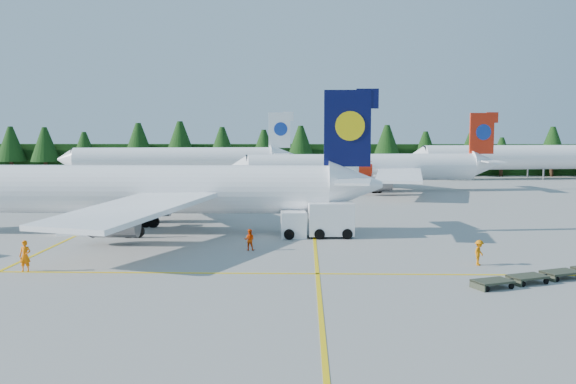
{
  "coord_description": "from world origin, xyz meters",
  "views": [
    {
      "loc": [
        5.22,
        -44.98,
        8.9
      ],
      "look_at": [
        3.74,
        10.23,
        3.5
      ],
      "focal_mm": 40.0,
      "sensor_mm": 36.0,
      "label": 1
    }
  ],
  "objects_px": {
    "airliner_navy": "(115,190)",
    "airstairs": "(87,224)",
    "airliner_red": "(358,168)",
    "service_truck": "(318,220)"
  },
  "relations": [
    {
      "from": "airliner_navy",
      "to": "airstairs",
      "type": "bearing_deg",
      "value": -159.21
    },
    {
      "from": "airliner_navy",
      "to": "airliner_red",
      "type": "xyz_separation_m",
      "value": [
        24.0,
        37.23,
        -0.28
      ]
    },
    {
      "from": "airliner_navy",
      "to": "airliner_red",
      "type": "height_order",
      "value": "airliner_navy"
    },
    {
      "from": "airliner_navy",
      "to": "airliner_red",
      "type": "distance_m",
      "value": 44.3
    },
    {
      "from": "service_truck",
      "to": "airstairs",
      "type": "bearing_deg",
      "value": 172.06
    },
    {
      "from": "airliner_navy",
      "to": "airliner_red",
      "type": "relative_size",
      "value": 1.09
    },
    {
      "from": "airliner_navy",
      "to": "airstairs",
      "type": "height_order",
      "value": "airliner_navy"
    },
    {
      "from": "airliner_red",
      "to": "airliner_navy",
      "type": "bearing_deg",
      "value": -131.91
    },
    {
      "from": "airstairs",
      "to": "airliner_red",
      "type": "bearing_deg",
      "value": 55.28
    },
    {
      "from": "airstairs",
      "to": "service_truck",
      "type": "xyz_separation_m",
      "value": [
        19.68,
        -1.31,
        0.57
      ]
    }
  ]
}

